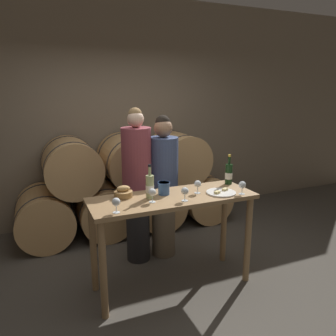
{
  "coord_description": "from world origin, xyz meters",
  "views": [
    {
      "loc": [
        -1.19,
        -2.7,
        1.94
      ],
      "look_at": [
        0.0,
        0.11,
        1.19
      ],
      "focal_mm": 35.0,
      "sensor_mm": 36.0,
      "label": 1
    }
  ],
  "objects_px": {
    "cheese_plate": "(221,192)",
    "wine_glass_far_left": "(116,202)",
    "tasting_table": "(173,212)",
    "wine_glass_far_right": "(242,185)",
    "bread_basket": "(123,193)",
    "person_left": "(137,185)",
    "wine_glass_right": "(198,184)",
    "wine_bottle_white": "(150,187)",
    "person_right": "(163,186)",
    "wine_glass_center": "(185,191)",
    "blue_crock": "(164,188)",
    "wine_bottle_red": "(229,174)",
    "wine_glass_left": "(152,193)"
  },
  "relations": [
    {
      "from": "person_right",
      "to": "bread_basket",
      "type": "relative_size",
      "value": 9.64
    },
    {
      "from": "wine_bottle_white",
      "to": "blue_crock",
      "type": "distance_m",
      "value": 0.18
    },
    {
      "from": "wine_bottle_red",
      "to": "cheese_plate",
      "type": "relative_size",
      "value": 1.11
    },
    {
      "from": "blue_crock",
      "to": "bread_basket",
      "type": "height_order",
      "value": "blue_crock"
    },
    {
      "from": "wine_bottle_white",
      "to": "wine_glass_far_left",
      "type": "relative_size",
      "value": 2.51
    },
    {
      "from": "wine_glass_left",
      "to": "wine_glass_far_left",
      "type": "bearing_deg",
      "value": -161.0
    },
    {
      "from": "person_left",
      "to": "wine_glass_right",
      "type": "bearing_deg",
      "value": -57.32
    },
    {
      "from": "wine_glass_far_left",
      "to": "wine_glass_left",
      "type": "bearing_deg",
      "value": 19.0
    },
    {
      "from": "wine_bottle_red",
      "to": "cheese_plate",
      "type": "distance_m",
      "value": 0.36
    },
    {
      "from": "tasting_table",
      "to": "wine_glass_far_left",
      "type": "relative_size",
      "value": 12.33
    },
    {
      "from": "person_left",
      "to": "wine_glass_far_right",
      "type": "height_order",
      "value": "person_left"
    },
    {
      "from": "wine_glass_far_right",
      "to": "tasting_table",
      "type": "bearing_deg",
      "value": 162.31
    },
    {
      "from": "wine_bottle_white",
      "to": "wine_glass_far_right",
      "type": "height_order",
      "value": "wine_bottle_white"
    },
    {
      "from": "blue_crock",
      "to": "cheese_plate",
      "type": "height_order",
      "value": "blue_crock"
    },
    {
      "from": "blue_crock",
      "to": "wine_glass_far_right",
      "type": "distance_m",
      "value": 0.76
    },
    {
      "from": "tasting_table",
      "to": "person_left",
      "type": "xyz_separation_m",
      "value": [
        -0.15,
        0.63,
        0.11
      ]
    },
    {
      "from": "wine_glass_left",
      "to": "wine_glass_right",
      "type": "relative_size",
      "value": 1.0
    },
    {
      "from": "cheese_plate",
      "to": "wine_glass_far_right",
      "type": "height_order",
      "value": "wine_glass_far_right"
    },
    {
      "from": "wine_bottle_red",
      "to": "wine_glass_left",
      "type": "xyz_separation_m",
      "value": [
        -0.95,
        -0.23,
        -0.02
      ]
    },
    {
      "from": "person_right",
      "to": "blue_crock",
      "type": "relative_size",
      "value": 13.69
    },
    {
      "from": "person_right",
      "to": "wine_bottle_white",
      "type": "relative_size",
      "value": 5.13
    },
    {
      "from": "blue_crock",
      "to": "wine_glass_far_left",
      "type": "bearing_deg",
      "value": -151.66
    },
    {
      "from": "person_left",
      "to": "blue_crock",
      "type": "height_order",
      "value": "person_left"
    },
    {
      "from": "cheese_plate",
      "to": "wine_glass_left",
      "type": "xyz_separation_m",
      "value": [
        -0.71,
        0.02,
        0.08
      ]
    },
    {
      "from": "person_right",
      "to": "wine_bottle_white",
      "type": "bearing_deg",
      "value": -122.29
    },
    {
      "from": "wine_bottle_white",
      "to": "wine_glass_left",
      "type": "xyz_separation_m",
      "value": [
        -0.02,
        -0.11,
        -0.02
      ]
    },
    {
      "from": "wine_glass_far_left",
      "to": "person_right",
      "type": "bearing_deg",
      "value": 47.81
    },
    {
      "from": "cheese_plate",
      "to": "wine_glass_far_left",
      "type": "relative_size",
      "value": 2.24
    },
    {
      "from": "person_left",
      "to": "wine_bottle_white",
      "type": "xyz_separation_m",
      "value": [
        -0.06,
        -0.6,
        0.16
      ]
    },
    {
      "from": "wine_glass_far_left",
      "to": "wine_glass_right",
      "type": "relative_size",
      "value": 1.0
    },
    {
      "from": "person_right",
      "to": "cheese_plate",
      "type": "distance_m",
      "value": 0.8
    },
    {
      "from": "wine_glass_left",
      "to": "wine_bottle_white",
      "type": "bearing_deg",
      "value": 80.57
    },
    {
      "from": "wine_glass_far_left",
      "to": "wine_glass_center",
      "type": "bearing_deg",
      "value": 3.69
    },
    {
      "from": "person_left",
      "to": "wine_glass_far_left",
      "type": "height_order",
      "value": "person_left"
    },
    {
      "from": "wine_bottle_red",
      "to": "wine_bottle_white",
      "type": "bearing_deg",
      "value": -172.96
    },
    {
      "from": "bread_basket",
      "to": "wine_glass_right",
      "type": "distance_m",
      "value": 0.72
    },
    {
      "from": "tasting_table",
      "to": "wine_bottle_white",
      "type": "xyz_separation_m",
      "value": [
        -0.22,
        0.03,
        0.27
      ]
    },
    {
      "from": "cheese_plate",
      "to": "bread_basket",
      "type": "bearing_deg",
      "value": 164.11
    },
    {
      "from": "person_right",
      "to": "wine_glass_far_right",
      "type": "xyz_separation_m",
      "value": [
        0.48,
        -0.84,
        0.19
      ]
    },
    {
      "from": "blue_crock",
      "to": "tasting_table",
      "type": "bearing_deg",
      "value": -56.94
    },
    {
      "from": "cheese_plate",
      "to": "tasting_table",
      "type": "bearing_deg",
      "value": 167.7
    },
    {
      "from": "tasting_table",
      "to": "wine_glass_left",
      "type": "xyz_separation_m",
      "value": [
        -0.24,
        -0.08,
        0.25
      ]
    },
    {
      "from": "blue_crock",
      "to": "wine_glass_right",
      "type": "height_order",
      "value": "wine_glass_right"
    },
    {
      "from": "wine_bottle_white",
      "to": "cheese_plate",
      "type": "bearing_deg",
      "value": -10.94
    },
    {
      "from": "tasting_table",
      "to": "wine_bottle_white",
      "type": "bearing_deg",
      "value": 172.04
    },
    {
      "from": "tasting_table",
      "to": "cheese_plate",
      "type": "xyz_separation_m",
      "value": [
        0.47,
        -0.1,
        0.17
      ]
    },
    {
      "from": "person_left",
      "to": "wine_glass_far_left",
      "type": "xyz_separation_m",
      "value": [
        -0.44,
        -0.84,
        0.14
      ]
    },
    {
      "from": "wine_glass_far_left",
      "to": "person_left",
      "type": "bearing_deg",
      "value": 62.08
    },
    {
      "from": "wine_glass_center",
      "to": "wine_glass_far_right",
      "type": "bearing_deg",
      "value": -3.82
    },
    {
      "from": "wine_bottle_white",
      "to": "wine_glass_far_right",
      "type": "distance_m",
      "value": 0.89
    }
  ]
}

